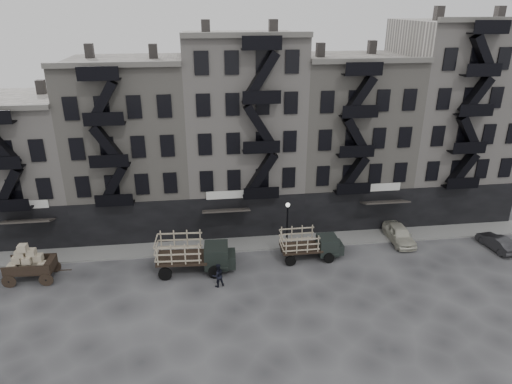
{
  "coord_description": "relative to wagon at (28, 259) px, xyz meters",
  "views": [
    {
      "loc": [
        -3.9,
        -30.88,
        19.39
      ],
      "look_at": [
        0.55,
        4.0,
        4.8
      ],
      "focal_mm": 32.0,
      "sensor_mm": 36.0,
      "label": 1
    }
  ],
  "objects": [
    {
      "name": "lamp_post",
      "position": [
        20.05,
        2.21,
        1.01
      ],
      "size": [
        0.36,
        0.36,
        4.28
      ],
      "color": "black",
      "rests_on": "ground"
    },
    {
      "name": "pedestrian_mid",
      "position": [
        13.98,
        -2.61,
        -0.85
      ],
      "size": [
        1.08,
        0.96,
        1.85
      ],
      "primitive_type": "imported",
      "rotation": [
        0.0,
        0.0,
        3.48
      ],
      "color": "black",
      "rests_on": "ground"
    },
    {
      "name": "ground",
      "position": [
        17.05,
        -0.39,
        -1.78
      ],
      "size": [
        140.0,
        140.0,
        0.0
      ],
      "primitive_type": "plane",
      "color": "#38383A",
      "rests_on": "ground"
    },
    {
      "name": "building_mideast",
      "position": [
        27.05,
        9.43,
        5.73
      ],
      "size": [
        10.0,
        11.35,
        16.2
      ],
      "color": "gray",
      "rests_on": "ground"
    },
    {
      "name": "building_east",
      "position": [
        37.05,
        9.43,
        7.23
      ],
      "size": [
        10.0,
        11.35,
        19.2
      ],
      "color": "#ADA69F",
      "rests_on": "ground"
    },
    {
      "name": "stake_truck_west",
      "position": [
        12.22,
        -0.28,
        -0.06
      ],
      "size": [
        6.13,
        2.81,
        3.01
      ],
      "rotation": [
        0.0,
        0.0,
        -0.06
      ],
      "color": "black",
      "rests_on": "ground"
    },
    {
      "name": "stake_truck_east",
      "position": [
        21.59,
        0.48,
        -0.33
      ],
      "size": [
        5.1,
        2.18,
        2.54
      ],
      "rotation": [
        0.0,
        0.0,
        0.01
      ],
      "color": "black",
      "rests_on": "ground"
    },
    {
      "name": "building_west",
      "position": [
        -2.95,
        9.44,
        4.23
      ],
      "size": [
        10.0,
        11.35,
        13.2
      ],
      "color": "#ADA69F",
      "rests_on": "ground"
    },
    {
      "name": "wagon",
      "position": [
        0.0,
        0.0,
        0.0
      ],
      "size": [
        3.75,
        2.12,
        3.11
      ],
      "rotation": [
        0.0,
        0.0,
        -0.04
      ],
      "color": "black",
      "rests_on": "ground"
    },
    {
      "name": "car_east",
      "position": [
        30.05,
        2.21,
        -1.04
      ],
      "size": [
        1.77,
        4.35,
        1.48
      ],
      "primitive_type": "imported",
      "rotation": [
        0.0,
        0.0,
        -0.0
      ],
      "color": "beige",
      "rests_on": "ground"
    },
    {
      "name": "building_center",
      "position": [
        17.05,
        9.43,
        6.73
      ],
      "size": [
        10.0,
        11.35,
        18.2
      ],
      "color": "#ADA69F",
      "rests_on": "ground"
    },
    {
      "name": "sidewalk",
      "position": [
        17.05,
        3.36,
        -1.7
      ],
      "size": [
        55.0,
        2.5,
        0.15
      ],
      "primitive_type": "cube",
      "color": "slate",
      "rests_on": "ground"
    },
    {
      "name": "car_far",
      "position": [
        37.76,
        -0.05,
        -1.17
      ],
      "size": [
        1.79,
        3.86,
        1.22
      ],
      "primitive_type": "imported",
      "rotation": [
        0.0,
        0.0,
        3.28
      ],
      "color": "black",
      "rests_on": "ground"
    },
    {
      "name": "building_midwest",
      "position": [
        7.05,
        9.43,
        5.73
      ],
      "size": [
        10.0,
        11.35,
        16.2
      ],
      "color": "gray",
      "rests_on": "ground"
    }
  ]
}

